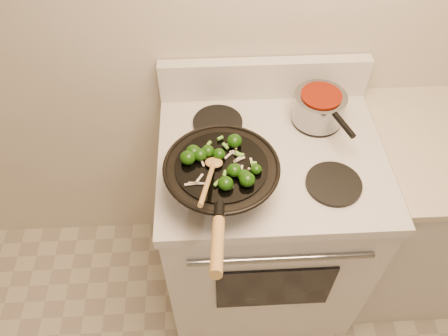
{
  "coord_description": "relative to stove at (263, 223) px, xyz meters",
  "views": [
    {
      "loc": [
        -0.25,
        0.18,
        2.03
      ],
      "look_at": [
        -0.21,
        1.03,
        1.01
      ],
      "focal_mm": 35.0,
      "sensor_mm": 36.0,
      "label": 1
    }
  ],
  "objects": [
    {
      "name": "stirfry",
      "position": [
        -0.19,
        -0.16,
        0.59
      ],
      "size": [
        0.24,
        0.22,
        0.04
      ],
      "color": "#133908",
      "rests_on": "wok"
    },
    {
      "name": "stove",
      "position": [
        0.0,
        0.0,
        0.0
      ],
      "size": [
        0.78,
        0.67,
        1.08
      ],
      "color": "silver",
      "rests_on": "ground"
    },
    {
      "name": "saucepan",
      "position": [
        0.18,
        0.15,
        0.52
      ],
      "size": [
        0.18,
        0.29,
        0.11
      ],
      "color": "gray",
      "rests_on": "stove"
    },
    {
      "name": "wooden_spoon",
      "position": [
        -0.21,
        -0.21,
        0.6
      ],
      "size": [
        0.08,
        0.24,
        0.1
      ],
      "color": "#AD8144",
      "rests_on": "wok"
    },
    {
      "name": "wok",
      "position": [
        -0.18,
        -0.16,
        0.52
      ],
      "size": [
        0.35,
        0.59,
        0.23
      ],
      "color": "black",
      "rests_on": "stove"
    }
  ]
}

